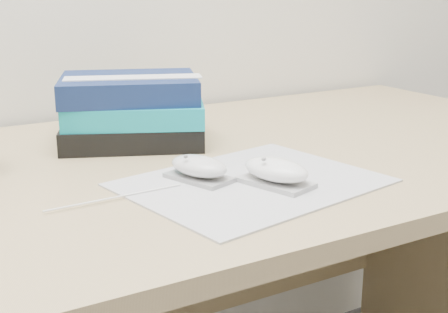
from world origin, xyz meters
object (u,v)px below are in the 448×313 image
mouse_rear (199,168)px  book_stack (132,110)px  mouse_front (276,172)px  desk (188,265)px

mouse_rear → book_stack: book_stack is taller
mouse_front → book_stack: 0.36m
book_stack → desk: bearing=-52.5°
mouse_rear → book_stack: bearing=88.8°
mouse_rear → mouse_front: (0.09, -0.08, 0.00)m
desk → mouse_front: bearing=-87.0°
desk → mouse_front: 0.37m
mouse_rear → mouse_front: 0.12m
mouse_front → book_stack: book_stack is taller
mouse_rear → desk: bearing=68.7°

